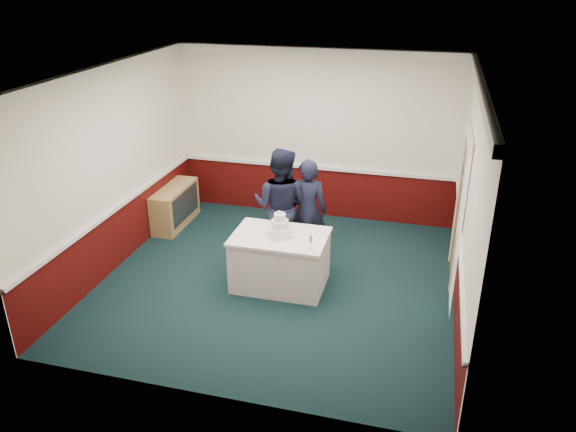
% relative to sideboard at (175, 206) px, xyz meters
% --- Properties ---
extents(ground, '(5.00, 5.00, 0.00)m').
position_rel_sideboard_xyz_m(ground, '(2.28, -1.43, -0.35)').
color(ground, black).
rests_on(ground, ground).
extents(room_shell, '(5.00, 5.00, 3.00)m').
position_rel_sideboard_xyz_m(room_shell, '(2.36, -0.82, 1.62)').
color(room_shell, white).
rests_on(room_shell, ground).
extents(sideboard, '(0.41, 1.20, 0.70)m').
position_rel_sideboard_xyz_m(sideboard, '(0.00, 0.00, 0.00)').
color(sideboard, tan).
rests_on(sideboard, ground).
extents(cake_table, '(1.32, 0.92, 0.79)m').
position_rel_sideboard_xyz_m(cake_table, '(2.34, -1.52, 0.05)').
color(cake_table, white).
rests_on(cake_table, ground).
extents(wedding_cake, '(0.35, 0.35, 0.36)m').
position_rel_sideboard_xyz_m(wedding_cake, '(2.34, -1.52, 0.55)').
color(wedding_cake, white).
rests_on(wedding_cake, cake_table).
extents(cake_knife, '(0.10, 0.21, 0.00)m').
position_rel_sideboard_xyz_m(cake_knife, '(2.31, -1.72, 0.44)').
color(cake_knife, silver).
rests_on(cake_knife, cake_table).
extents(champagne_flute, '(0.05, 0.05, 0.21)m').
position_rel_sideboard_xyz_m(champagne_flute, '(2.84, -1.80, 0.58)').
color(champagne_flute, silver).
rests_on(champagne_flute, cake_table).
extents(person_man, '(0.95, 0.78, 1.81)m').
position_rel_sideboard_xyz_m(person_man, '(2.14, -0.78, 0.56)').
color(person_man, black).
rests_on(person_man, ground).
extents(person_woman, '(0.65, 0.47, 1.64)m').
position_rel_sideboard_xyz_m(person_woman, '(2.53, -0.65, 0.47)').
color(person_woman, black).
rests_on(person_woman, ground).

